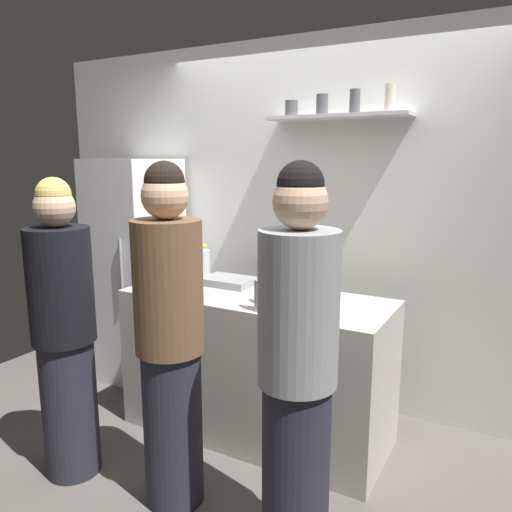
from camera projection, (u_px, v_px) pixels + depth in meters
ground_plane at (236, 482)px, 2.75m from camera, size 5.28×5.28×0.00m
back_wall_assembly at (325, 223)px, 3.57m from camera, size 4.80×0.32×2.60m
refrigerator at (136, 270)px, 4.00m from camera, size 0.57×0.64×1.76m
counter at (256, 365)px, 3.18m from camera, size 1.68×0.66×0.93m
baking_pan at (228, 281)px, 3.34m from camera, size 0.34×0.24×0.05m
utensil_holder at (329, 286)px, 3.09m from camera, size 0.11×0.11×0.21m
wine_bottle_green_glass at (195, 271)px, 3.18m from camera, size 0.07×0.07×0.32m
wine_bottle_amber_glass at (271, 286)px, 2.86m from camera, size 0.07×0.07×0.30m
wine_bottle_pale_glass at (260, 293)px, 2.76m from camera, size 0.07×0.07×0.29m
water_bottle_plastic at (203, 262)px, 3.55m from camera, size 0.10×0.10×0.24m
person_grey_hoodie at (297, 372)px, 2.10m from camera, size 0.34×0.34×1.76m
person_brown_jacket at (170, 341)px, 2.45m from camera, size 0.34×0.34×1.76m
person_blonde at (64, 333)px, 2.70m from camera, size 0.34×0.34×1.67m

